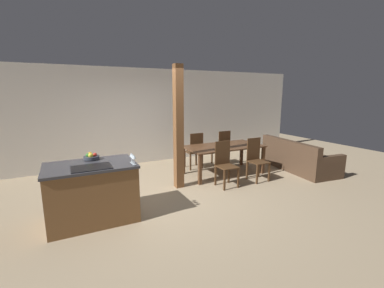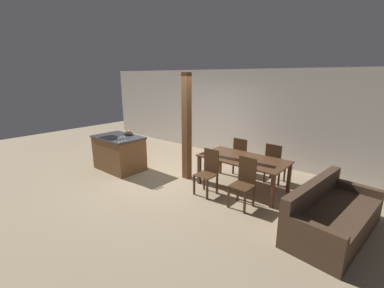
{
  "view_description": "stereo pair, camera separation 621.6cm",
  "coord_description": "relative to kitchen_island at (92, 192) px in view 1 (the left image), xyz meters",
  "views": [
    {
      "loc": [
        -1.81,
        -4.58,
        2.02
      ],
      "look_at": [
        0.6,
        0.2,
        0.95
      ],
      "focal_mm": 24.0,
      "sensor_mm": 36.0,
      "label": 1
    },
    {
      "loc": [
        4.38,
        -4.26,
        2.51
      ],
      "look_at": [
        0.6,
        0.2,
        0.95
      ],
      "focal_mm": 24.0,
      "sensor_mm": 36.0,
      "label": 2
    }
  ],
  "objects": [
    {
      "name": "kitchen_island",
      "position": [
        0.0,
        0.0,
        0.0
      ],
      "size": [
        1.35,
        0.89,
        0.94
      ],
      "color": "brown",
      "rests_on": "ground_plane"
    },
    {
      "name": "dining_chair_near_right",
      "position": [
        3.65,
        0.36,
        0.04
      ],
      "size": [
        0.4,
        0.4,
        0.98
      ],
      "color": "#472D19",
      "rests_on": "ground_plane"
    },
    {
      "name": "timber_post",
      "position": [
        1.83,
        0.73,
        0.83
      ],
      "size": [
        0.17,
        0.17,
        2.59
      ],
      "color": "brown",
      "rests_on": "ground_plane"
    },
    {
      "name": "dining_table",
      "position": [
        3.21,
        1.08,
        0.17
      ],
      "size": [
        1.94,
        1.01,
        0.72
      ],
      "color": "#51331E",
      "rests_on": "ground_plane"
    },
    {
      "name": "fruit_bowl",
      "position": [
        0.05,
        0.29,
        0.51
      ],
      "size": [
        0.25,
        0.25,
        0.11
      ],
      "color": "#383D47",
      "rests_on": "kitchen_island"
    },
    {
      "name": "couch",
      "position": [
        5.2,
        0.5,
        -0.19
      ],
      "size": [
        1.12,
        2.12,
        0.81
      ],
      "rotation": [
        0.0,
        0.0,
        1.46
      ],
      "color": "#473323",
      "rests_on": "ground_plane"
    },
    {
      "name": "ground_plane",
      "position": [
        1.49,
        0.42,
        -0.47
      ],
      "size": [
        16.0,
        16.0,
        0.0
      ],
      "primitive_type": "plane",
      "color": "#9E896B"
    },
    {
      "name": "wine_glass_near",
      "position": [
        0.6,
        -0.37,
        0.59
      ],
      "size": [
        0.07,
        0.07,
        0.16
      ],
      "color": "silver",
      "rests_on": "kitchen_island"
    },
    {
      "name": "wine_glass_middle",
      "position": [
        0.6,
        -0.29,
        0.59
      ],
      "size": [
        0.07,
        0.07,
        0.16
      ],
      "color": "silver",
      "rests_on": "kitchen_island"
    },
    {
      "name": "dining_chair_far_right",
      "position": [
        3.65,
        1.81,
        0.04
      ],
      "size": [
        0.4,
        0.4,
        0.98
      ],
      "rotation": [
        0.0,
        0.0,
        3.14
      ],
      "color": "#472D19",
      "rests_on": "ground_plane"
    },
    {
      "name": "dining_chair_far_left",
      "position": [
        2.77,
        1.81,
        0.04
      ],
      "size": [
        0.4,
        0.4,
        0.98
      ],
      "rotation": [
        0.0,
        0.0,
        3.14
      ],
      "color": "#472D19",
      "rests_on": "ground_plane"
    },
    {
      "name": "wall_back",
      "position": [
        1.49,
        3.09,
        0.88
      ],
      "size": [
        11.2,
        0.08,
        2.7
      ],
      "color": "silver",
      "rests_on": "ground_plane"
    },
    {
      "name": "wine_glass_far",
      "position": [
        0.6,
        -0.21,
        0.59
      ],
      "size": [
        0.07,
        0.07,
        0.16
      ],
      "color": "silver",
      "rests_on": "kitchen_island"
    },
    {
      "name": "dining_chair_near_left",
      "position": [
        2.77,
        0.36,
        0.04
      ],
      "size": [
        0.4,
        0.4,
        0.98
      ],
      "color": "#472D19",
      "rests_on": "ground_plane"
    }
  ]
}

